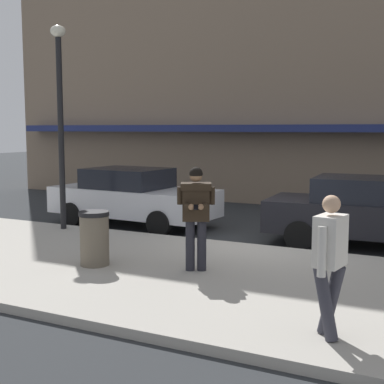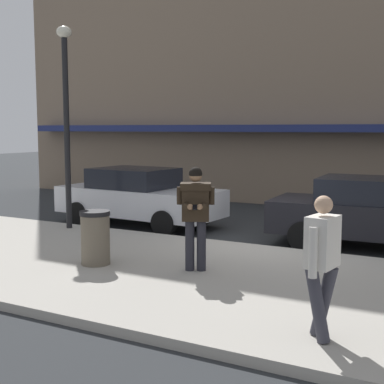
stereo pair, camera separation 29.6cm
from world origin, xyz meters
TOP-DOWN VIEW (x-y plane):
  - ground_plane at (0.00, 0.00)m, footprint 80.00×80.00m
  - sidewalk at (1.00, -2.85)m, footprint 32.00×5.30m
  - curb_paint_line at (1.00, 0.05)m, footprint 28.00×0.12m
  - parked_sedan_near at (-4.11, 1.09)m, footprint 4.60×2.13m
  - parked_sedan_mid at (1.98, 1.20)m, footprint 4.60×2.13m
  - man_texting_on_phone at (-0.34, -2.69)m, footprint 0.62×0.65m
  - pedestrian_in_light_coat at (2.37, -4.66)m, footprint 0.37×0.59m
  - street_lamp_post at (-4.99, -0.65)m, footprint 0.36×0.36m
  - trash_bin at (-2.15, -3.17)m, footprint 0.55×0.55m

SIDE VIEW (x-z plane):
  - ground_plane at x=0.00m, z-range 0.00..0.00m
  - curb_paint_line at x=1.00m, z-range 0.00..0.01m
  - sidewalk at x=1.00m, z-range 0.00..0.14m
  - trash_bin at x=-2.15m, z-range 0.14..1.12m
  - parked_sedan_near at x=-4.11m, z-range 0.02..1.56m
  - parked_sedan_mid at x=1.98m, z-range 0.02..1.56m
  - pedestrian_in_light_coat at x=2.37m, z-range 0.26..1.96m
  - man_texting_on_phone at x=-0.34m, z-range 0.35..2.15m
  - street_lamp_post at x=-4.99m, z-range 0.70..5.58m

